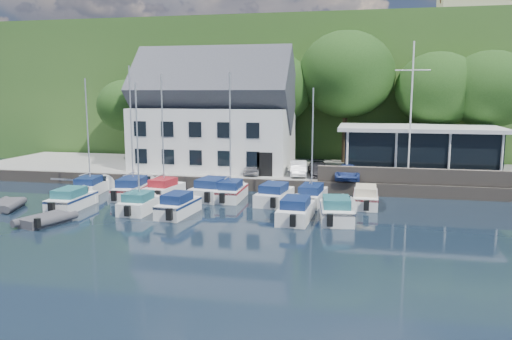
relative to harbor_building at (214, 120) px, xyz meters
The scene contains 36 objects.
ground 18.70m from the harbor_building, 67.01° to the right, with size 180.00×180.00×0.00m, color black.
quay 8.57m from the harbor_building, ahead, with size 60.00×13.00×1.00m, color gray.
quay_face 10.14m from the harbor_building, 38.16° to the right, with size 60.00×0.30×1.00m, color #60564D.
hillside 46.11m from the harbor_building, 81.25° to the left, with size 160.00×75.00×16.00m, color #2F5821.
field_patch 56.60m from the harbor_building, 74.34° to the left, with size 50.00×30.00×0.30m, color #596C36.
farmhouse 48.15m from the harbor_building, 50.75° to the left, with size 10.40×7.00×8.20m, color #C7B895, non-canonical shape.
harbor_building is the anchor object (origin of this frame).
club_pavilion 18.15m from the harbor_building, ahead, with size 13.20×7.20×4.10m, color black, non-canonical shape.
seawall 20.03m from the harbor_building, 15.03° to the right, with size 18.00×0.50×1.20m, color #60564D.
gangway 13.23m from the harbor_building, 141.71° to the right, with size 1.20×6.00×1.40m, color silver, non-canonical shape.
car_silver 6.46m from the harbor_building, 37.28° to the right, with size 1.35×3.36×1.15m, color #A2A2A6.
car_white 9.51m from the harbor_building, 20.34° to the right, with size 1.31×3.75×1.24m, color white.
car_dgrey 10.87m from the harbor_building, 14.95° to the right, with size 1.60×3.94×1.14m, color #2C2B30.
car_blue 13.46m from the harbor_building, 18.48° to the right, with size 1.45×3.66×1.25m, color navy.
flagpole 17.49m from the harbor_building, 14.23° to the right, with size 2.57×0.20×10.72m, color silver, non-canonical shape.
tree_0 12.20m from the harbor_building, 156.37° to the left, with size 6.01×6.01×8.22m, color black, non-canonical shape.
tree_1 7.17m from the harbor_building, 128.47° to the left, with size 7.37×7.37×10.08m, color black, non-canonical shape.
tree_2 6.98m from the harbor_building, 48.09° to the left, with size 7.91×7.91×10.81m, color black, non-canonical shape.
tree_3 13.22m from the harbor_building, 26.64° to the left, with size 9.40×9.40×12.84m, color black, non-canonical shape.
tree_4 20.88m from the harbor_building, 15.06° to the left, with size 7.81×7.81×10.68m, color black, non-canonical shape.
tree_5 25.08m from the harbor_building, 11.29° to the left, with size 7.82×7.82×10.69m, color black, non-canonical shape.
boat_r1_0 11.82m from the harbor_building, 130.30° to the right, with size 1.96×5.86×8.21m, color white, non-canonical shape.
boat_r1_1 10.14m from the harbor_building, 111.58° to the right, with size 2.17×6.84×9.24m, color white, non-canonical shape.
boat_r1_2 9.22m from the harbor_building, 98.46° to the right, with size 1.90×5.29×8.91m, color white, non-canonical shape.
boat_r1_3 10.06m from the harbor_building, 74.57° to the right, with size 2.31×6.54×1.55m, color white, non-canonical shape.
boat_r1_4 9.68m from the harbor_building, 66.62° to the right, with size 2.00×5.84×8.97m, color white, non-canonical shape.
boat_r1_5 12.77m from the harbor_building, 52.48° to the right, with size 2.06×6.01×1.47m, color white, non-canonical shape.
boat_r1_6 13.41m from the harbor_building, 42.32° to the right, with size 1.81×6.43×8.56m, color white, non-canonical shape.
boat_r1_7 16.95m from the harbor_building, 32.85° to the right, with size 1.81×6.25×1.42m, color white, non-canonical shape.
boat_r2_0 15.89m from the harbor_building, 113.96° to the right, with size 1.97×5.93×1.45m, color white, non-canonical shape.
boat_r2_1 14.07m from the harbor_building, 94.51° to the right, with size 1.95×4.92×8.48m, color white, non-canonical shape.
boat_r2_2 15.04m from the harbor_building, 83.11° to the right, with size 1.79×5.59×1.50m, color white, non-canonical shape.
boat_r2_3 17.39m from the harbor_building, 55.96° to the right, with size 2.01×6.06×1.47m, color white, non-canonical shape.
boat_r2_4 18.58m from the harbor_building, 48.74° to the right, with size 2.09×5.78×1.52m, color white, non-canonical shape.
dinghy_0 18.99m from the harbor_building, 124.65° to the right, with size 1.96×3.26×0.76m, color #3A3A3F, non-canonical shape.
dinghy_1 19.50m from the harbor_building, 106.55° to the right, with size 1.95×3.24×0.76m, color #3A3A3F, non-canonical shape.
Camera 1 is at (6.16, -27.73, 7.96)m, focal length 35.00 mm.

